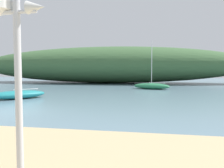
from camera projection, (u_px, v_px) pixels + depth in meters
name	position (u px, v px, depth m)	size (l,w,h in m)	color
ground_plane	(9.00, 112.00, 11.82)	(120.00, 120.00, 0.00)	slate
distant_hill	(107.00, 65.00, 39.95)	(48.88, 12.24, 6.37)	#3D6038
mast_structure	(3.00, 18.00, 3.85)	(1.16, 0.56, 3.43)	silver
sailboat_outer_mooring	(151.00, 86.00, 26.31)	(4.64, 2.92, 5.61)	#287A4C
sailboat_inner_mooring	(18.00, 94.00, 17.22)	(3.87, 4.20, 4.70)	teal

